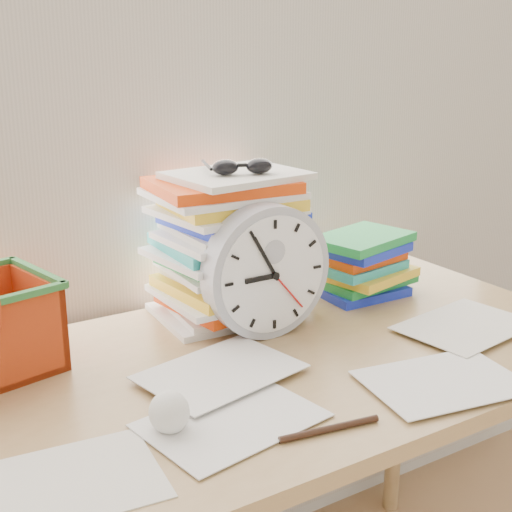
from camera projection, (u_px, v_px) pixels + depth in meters
curtain at (157, 44)px, 1.44m from camera, size 2.40×0.01×2.50m
desk at (256, 398)px, 1.32m from camera, size 1.40×0.70×0.75m
paper_stack at (230, 245)px, 1.47m from camera, size 0.32×0.27×0.30m
clock at (266, 271)px, 1.37m from camera, size 0.26×0.05×0.26m
sunglasses at (242, 167)px, 1.40m from camera, size 0.17×0.16×0.03m
book_stack at (362, 264)px, 1.62m from camera, size 0.26×0.21×0.14m
crumpled_ball at (169, 412)px, 1.05m from camera, size 0.06×0.06×0.06m
pen at (330, 429)px, 1.06m from camera, size 0.16×0.04×0.01m
scattered_papers at (256, 358)px, 1.29m from camera, size 1.26×0.42×0.02m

